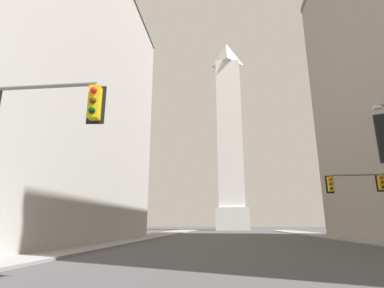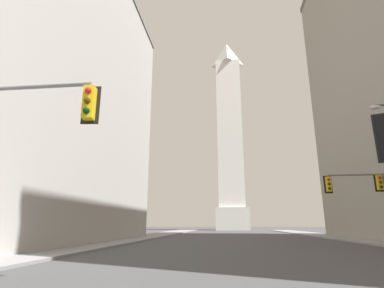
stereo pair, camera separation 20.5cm
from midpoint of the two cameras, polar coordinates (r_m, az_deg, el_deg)
sidewalk_left at (r=35.07m, az=-12.21°, el=-17.32°), size 5.00×107.81×0.15m
sidewalk_right at (r=36.33m, az=30.78°, el=-15.54°), size 5.00×107.81×0.15m
obelisk at (r=94.90m, az=7.07°, el=1.92°), size 9.46×9.46×61.28m
traffic_light_near_left at (r=11.32m, az=-31.06°, el=2.78°), size 4.51×0.52×6.23m
traffic_light_mid_right at (r=25.60m, az=30.02°, el=-7.73°), size 4.37×0.51×5.34m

